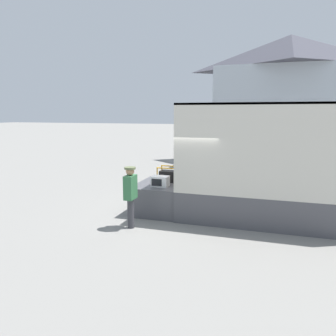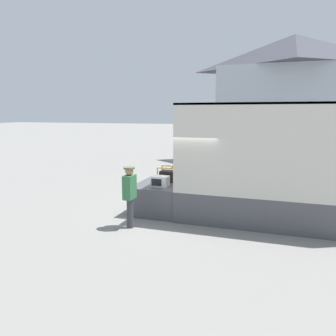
# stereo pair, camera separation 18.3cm
# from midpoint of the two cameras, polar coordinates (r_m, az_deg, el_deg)

# --- Properties ---
(ground_plane) EXTENTS (160.00, 160.00, 0.00)m
(ground_plane) POSITION_cam_midpoint_polar(r_m,az_deg,el_deg) (10.67, 2.14, -7.71)
(ground_plane) COLOR gray
(box_truck) EXTENTS (7.14, 2.16, 3.44)m
(box_truck) POSITION_cam_midpoint_polar(r_m,az_deg,el_deg) (10.17, 24.77, -3.91)
(box_truck) COLOR #B2B2B7
(box_truck) RESTS_ON ground
(tailgate_deck) EXTENTS (1.49, 2.05, 0.91)m
(tailgate_deck) POSITION_cam_midpoint_polar(r_m,az_deg,el_deg) (10.76, -1.70, -5.04)
(tailgate_deck) COLOR #4C4C51
(tailgate_deck) RESTS_ON ground
(microwave) EXTENTS (0.51, 0.42, 0.32)m
(microwave) POSITION_cam_midpoint_polar(r_m,az_deg,el_deg) (10.19, -1.87, -2.32)
(microwave) COLOR white
(microwave) RESTS_ON tailgate_deck
(portable_generator) EXTENTS (0.62, 0.50, 0.50)m
(portable_generator) POSITION_cam_midpoint_polar(r_m,az_deg,el_deg) (10.88, -0.41, -1.38)
(portable_generator) COLOR black
(portable_generator) RESTS_ON tailgate_deck
(worker_person) EXTENTS (0.31, 0.44, 1.72)m
(worker_person) POSITION_cam_midpoint_polar(r_m,az_deg,el_deg) (9.06, -7.14, -3.98)
(worker_person) COLOR #38383D
(worker_person) RESTS_ON ground
(house_backdrop) EXTENTS (8.67, 6.51, 7.80)m
(house_backdrop) POSITION_cam_midpoint_polar(r_m,az_deg,el_deg) (21.88, 19.87, 11.14)
(house_backdrop) COLOR #A8B2BC
(house_backdrop) RESTS_ON ground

